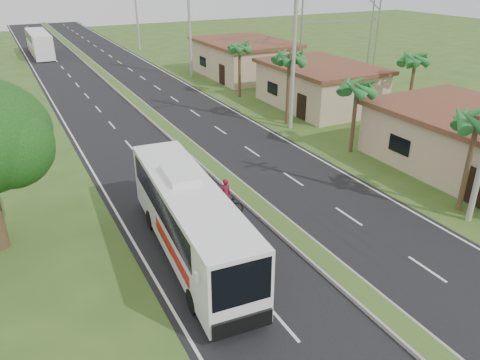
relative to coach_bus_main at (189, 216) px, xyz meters
name	(u,v)px	position (x,y,z in m)	size (l,w,h in m)	color
ground	(361,295)	(4.74, -5.49, -1.95)	(180.00, 180.00, 0.00)	#38551F
road_asphalt	(177,137)	(4.74, 14.51, -1.94)	(14.00, 160.00, 0.02)	black
median_strip	(177,136)	(4.74, 14.51, -1.85)	(1.20, 160.00, 0.18)	gray
lane_edge_left	(82,153)	(-1.96, 14.51, -1.95)	(0.12, 160.00, 0.01)	silver
lane_edge_right	(257,124)	(11.44, 14.51, -1.95)	(0.12, 160.00, 0.01)	silver
shop_near	(480,143)	(18.74, 0.51, -0.17)	(8.60, 12.60, 3.52)	tan
shop_mid	(319,85)	(18.74, 16.51, -0.09)	(7.60, 10.60, 3.67)	tan
shop_far	(244,58)	(18.74, 30.51, -0.02)	(8.60, 11.60, 3.82)	tan
palm_verge_a	(478,121)	(13.74, -2.49, 2.79)	(2.40, 2.40, 5.45)	#473321
palm_verge_b	(357,87)	(14.14, 6.51, 2.41)	(2.40, 2.40, 5.05)	#473321
palm_verge_c	(289,58)	(13.54, 13.51, 3.17)	(2.40, 2.40, 5.85)	#473321
palm_verge_d	(240,48)	(14.04, 22.51, 2.60)	(2.40, 2.40, 5.25)	#473321
palm_behind_shop	(416,59)	(22.24, 9.51, 2.98)	(2.40, 2.40, 5.65)	#473321
utility_pole_b	(294,44)	(13.21, 12.51, 4.31)	(3.20, 0.28, 12.00)	gray
utility_pole_c	(189,24)	(13.24, 32.51, 3.72)	(1.60, 0.28, 11.00)	gray
utility_pole_d	(136,11)	(13.24, 52.51, 3.47)	(1.60, 0.28, 10.50)	gray
billboard_lattice	(339,13)	(26.74, 24.51, 4.87)	(10.18, 1.18, 12.07)	gray
coach_bus_main	(189,216)	(0.00, 0.00, 0.00)	(3.10, 11.10, 3.54)	white
coach_bus_far	(39,42)	(-0.01, 54.22, -0.15)	(2.43, 10.89, 3.17)	white
motorcyclist	(225,204)	(2.74, 2.26, -1.21)	(1.97, 0.78, 2.12)	black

